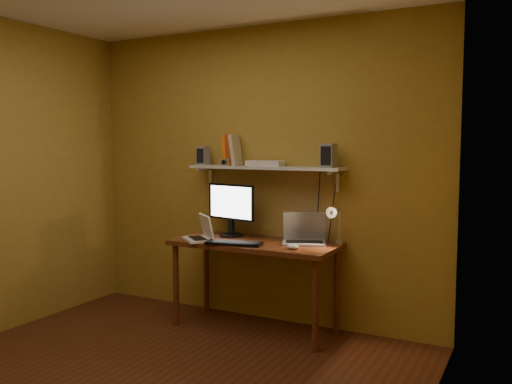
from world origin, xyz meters
The scene contains 14 objects.
room centered at (0.00, 0.00, 1.30)m, with size 3.44×3.24×2.64m.
desk centered at (0.14, 1.28, 0.66)m, with size 1.40×0.60×0.75m.
wall_shelf centered at (0.14, 1.47, 1.36)m, with size 1.40×0.25×0.21m.
monitor centered at (-0.17, 1.42, 1.01)m, with size 0.51×0.26×0.46m.
laptop centered at (0.54, 1.40, 0.82)m, with size 0.42×0.36×0.26m.
netbook centered at (-0.29, 1.13, 0.81)m, with size 0.35×0.35×0.22m.
keyboard centered at (0.06, 1.08, 0.76)m, with size 0.46×0.15×0.02m, color black.
mouse centered at (0.55, 1.13, 0.77)m, with size 0.11×0.07×0.04m, color white.
desk_lamp centered at (0.80, 1.41, 0.96)m, with size 0.09×0.23×0.38m.
speaker_left centered at (-0.50, 1.48, 1.46)m, with size 0.09×0.09×0.17m, color gray.
speaker_right centered at (0.72, 1.46, 1.47)m, with size 0.11×0.11×0.19m, color gray.
books centered at (-0.20, 1.48, 1.51)m, with size 0.16×0.19×0.28m.
shelf_camera centered at (-0.22, 1.40, 1.41)m, with size 0.11×0.06×0.06m.
router centered at (0.15, 1.46, 1.40)m, with size 0.30×0.20×0.05m, color white.
Camera 1 is at (2.23, -2.68, 1.56)m, focal length 38.00 mm.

